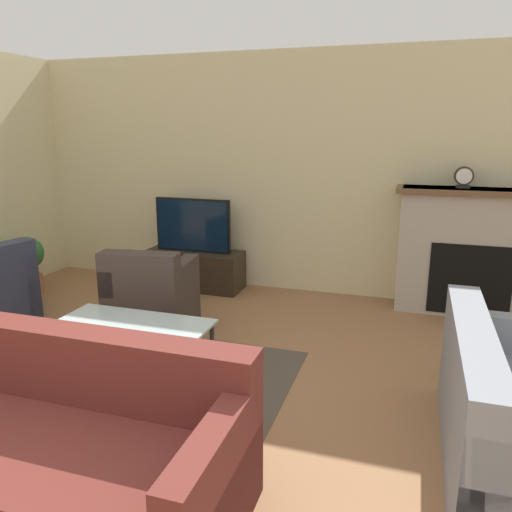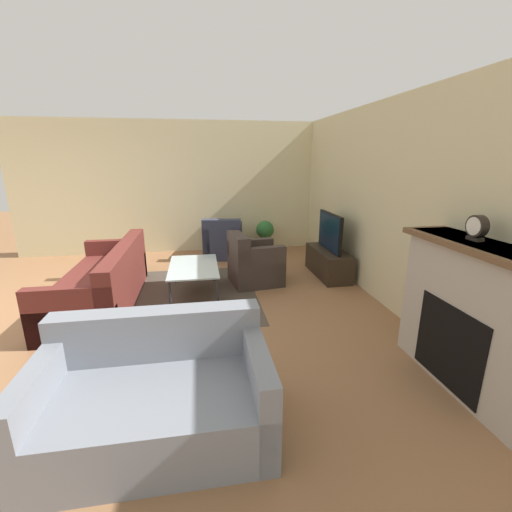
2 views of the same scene
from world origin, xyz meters
name	(u,v)px [view 2 (image 2 of 2)]	position (x,y,z in m)	size (l,w,h in m)	color
ground_plane	(32,316)	(0.00, 0.00, 0.00)	(20.00, 20.00, 0.00)	#936642
wall_back	(380,203)	(0.00, 4.66, 1.35)	(8.97, 0.06, 2.70)	beige
wall_left	(205,188)	(-3.01, 2.32, 1.35)	(0.06, 7.63, 2.70)	beige
area_rug	(191,294)	(-0.41, 2.01, 0.00)	(2.38, 1.90, 0.00)	#4C4238
fireplace	(474,315)	(2.12, 4.43, 0.67)	(1.53, 0.46, 1.29)	#B2A899
tv_stand	(328,263)	(-0.91, 4.33, 0.23)	(1.16, 0.44, 0.45)	#2D2319
tv	(330,232)	(-0.91, 4.33, 0.77)	(0.92, 0.06, 0.63)	black
couch_sectional	(104,284)	(-0.27, 0.84, 0.29)	(2.31, 0.91, 0.82)	#5B231E
couch_loveseat	(157,397)	(2.24, 1.82, 0.29)	(0.97, 1.60, 0.82)	gray
armchair_by_window	(223,242)	(-2.37, 2.64, 0.30)	(0.92, 0.86, 0.82)	#33384C
armchair_accent	(253,265)	(-0.74, 3.00, 0.30)	(0.81, 0.86, 0.82)	#3D332D
coffee_table	(194,268)	(-0.41, 2.06, 0.41)	(1.18, 0.70, 0.44)	#333338
potted_plant	(265,234)	(-2.66, 3.56, 0.38)	(0.38, 0.38, 0.67)	#AD704C
mantel_clock	(477,227)	(1.99, 4.43, 1.40)	(0.18, 0.07, 0.21)	#28231E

